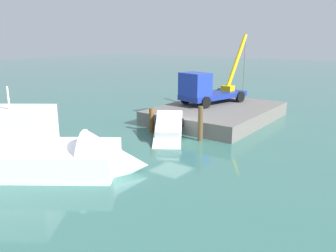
{
  "coord_description": "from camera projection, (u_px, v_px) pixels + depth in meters",
  "views": [
    {
      "loc": [
        19.4,
        13.89,
        7.0
      ],
      "look_at": [
        -0.32,
        -0.54,
        0.71
      ],
      "focal_mm": 36.57,
      "sensor_mm": 36.0,
      "label": 1
    }
  ],
  "objects": [
    {
      "name": "salvaged_car",
      "position": [
        168.0,
        130.0,
        24.05
      ],
      "size": [
        4.64,
        3.9,
        2.67
      ],
      "color": "silver",
      "rests_on": "ground"
    },
    {
      "name": "ground",
      "position": [
        171.0,
        137.0,
        24.85
      ],
      "size": [
        200.0,
        200.0,
        0.0
      ],
      "primitive_type": "plane",
      "color": "#386B60"
    },
    {
      "name": "piling_mid",
      "position": [
        200.0,
        124.0,
        23.77
      ],
      "size": [
        0.35,
        0.35,
        2.46
      ],
      "primitive_type": "cylinder",
      "color": "brown",
      "rests_on": "ground"
    },
    {
      "name": "crane_truck",
      "position": [
        206.0,
        89.0,
        30.7
      ],
      "size": [
        8.34,
        4.14,
        6.21
      ],
      "color": "navy",
      "rests_on": "dock"
    },
    {
      "name": "dock",
      "position": [
        217.0,
        113.0,
        30.08
      ],
      "size": [
        11.59,
        8.55,
        1.19
      ],
      "primitive_type": "cube",
      "color": "slate",
      "rests_on": "ground"
    },
    {
      "name": "moored_yacht",
      "position": [
        54.0,
        159.0,
        18.43
      ],
      "size": [
        9.87,
        11.77,
        6.18
      ],
      "color": "white",
      "rests_on": "ground"
    },
    {
      "name": "dock_worker",
      "position": [
        186.0,
        94.0,
        31.12
      ],
      "size": [
        0.34,
        0.34,
        1.74
      ],
      "color": "black",
      "rests_on": "dock"
    },
    {
      "name": "piling_near",
      "position": [
        152.0,
        120.0,
        25.98
      ],
      "size": [
        0.38,
        0.38,
        1.88
      ],
      "primitive_type": "cylinder",
      "color": "brown",
      "rests_on": "ground"
    }
  ]
}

